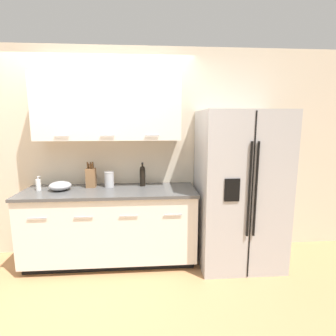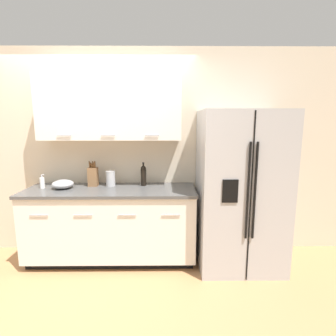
{
  "view_description": "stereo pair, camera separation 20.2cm",
  "coord_description": "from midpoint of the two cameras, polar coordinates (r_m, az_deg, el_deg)",
  "views": [
    {
      "loc": [
        0.67,
        -2.34,
        1.7
      ],
      "look_at": [
        0.9,
        0.69,
        1.16
      ],
      "focal_mm": 28.0,
      "sensor_mm": 36.0,
      "label": 1
    },
    {
      "loc": [
        0.87,
        -2.35,
        1.7
      ],
      "look_at": [
        0.9,
        0.69,
        1.16
      ],
      "focal_mm": 28.0,
      "sensor_mm": 36.0,
      "label": 2
    }
  ],
  "objects": [
    {
      "name": "refrigerator",
      "position": [
        3.21,
        13.44,
        -4.41
      ],
      "size": [
        0.95,
        0.81,
        1.83
      ],
      "color": "#B2B2B5",
      "rests_on": "ground_plane"
    },
    {
      "name": "counter_unit",
      "position": [
        3.33,
        -13.99,
        -12.08
      ],
      "size": [
        2.02,
        0.64,
        0.91
      ],
      "color": "black",
      "rests_on": "ground_plane"
    },
    {
      "name": "steel_canister",
      "position": [
        3.3,
        -14.41,
        -2.4
      ],
      "size": [
        0.12,
        0.12,
        0.21
      ],
      "color": "#B7B7BA",
      "rests_on": "counter_unit"
    },
    {
      "name": "wine_bottle",
      "position": [
        3.27,
        -7.33,
        -1.63
      ],
      "size": [
        0.07,
        0.07,
        0.29
      ],
      "color": "black",
      "rests_on": "counter_unit"
    },
    {
      "name": "mixing_bowl",
      "position": [
        3.34,
        -24.04,
        -3.58
      ],
      "size": [
        0.25,
        0.25,
        0.1
      ],
      "color": "#A3A3A5",
      "rests_on": "counter_unit"
    },
    {
      "name": "ground_plane",
      "position": [
        3.0,
        -20.48,
        -25.15
      ],
      "size": [
        14.0,
        14.0,
        0.0
      ],
      "primitive_type": "plane",
      "color": "#B27F51"
    },
    {
      "name": "soap_dispenser",
      "position": [
        3.45,
        -27.92,
        -3.23
      ],
      "size": [
        0.06,
        0.06,
        0.17
      ],
      "color": "white",
      "rests_on": "counter_unit"
    },
    {
      "name": "wall_back",
      "position": [
        3.42,
        -16.57,
        5.23
      ],
      "size": [
        10.0,
        0.39,
        2.6
      ],
      "color": "beige",
      "rests_on": "ground_plane"
    },
    {
      "name": "knife_block",
      "position": [
        3.35,
        -18.09,
        -1.93
      ],
      "size": [
        0.11,
        0.1,
        0.32
      ],
      "color": "olive",
      "rests_on": "counter_unit"
    }
  ]
}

